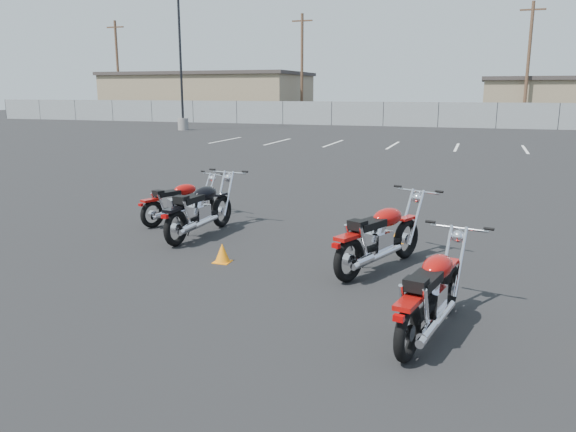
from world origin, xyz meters
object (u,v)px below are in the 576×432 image
(motorcycle_third_red, at_px, (380,237))
(motorcycle_second_black, at_px, (200,209))
(motorcycle_rear_red, at_px, (432,294))
(motorcycle_front_red, at_px, (179,202))

(motorcycle_third_red, bearing_deg, motorcycle_second_black, 165.19)
(motorcycle_second_black, distance_m, motorcycle_rear_red, 5.33)
(motorcycle_front_red, height_order, motorcycle_rear_red, motorcycle_rear_red)
(motorcycle_front_red, xyz_separation_m, motorcycle_rear_red, (5.31, -3.89, 0.05))
(motorcycle_second_black, bearing_deg, motorcycle_front_red, 137.24)
(motorcycle_front_red, distance_m, motorcycle_third_red, 4.73)
(motorcycle_third_red, bearing_deg, motorcycle_rear_red, -66.37)
(motorcycle_rear_red, bearing_deg, motorcycle_front_red, 143.75)
(motorcycle_front_red, bearing_deg, motorcycle_rear_red, -36.25)
(motorcycle_front_red, height_order, motorcycle_third_red, motorcycle_third_red)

